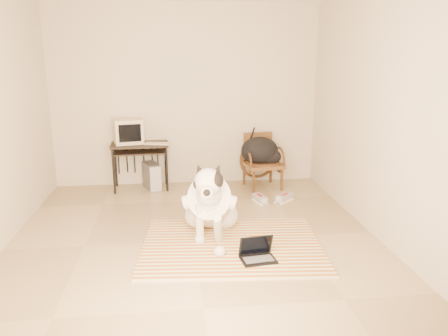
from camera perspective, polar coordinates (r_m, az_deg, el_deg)
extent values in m
plane|color=#9E8760|center=(4.83, -3.81, -9.45)|extent=(4.50, 4.50, 0.00)
plane|color=beige|center=(6.68, -5.00, 9.33)|extent=(4.50, 0.00, 4.50)
plane|color=beige|center=(2.25, -1.48, -1.47)|extent=(4.50, 0.00, 4.50)
plane|color=beige|center=(4.95, 19.85, 6.62)|extent=(0.00, 4.50, 4.50)
cube|color=#D05415|center=(4.16, 1.45, -13.42)|extent=(1.89, 0.44, 0.02)
cube|color=#387E32|center=(4.42, 1.23, -11.67)|extent=(1.89, 0.44, 0.02)
cube|color=#4E3C74|center=(4.68, 1.04, -10.10)|extent=(1.89, 0.44, 0.02)
cube|color=#DFDF41|center=(4.94, 0.87, -8.70)|extent=(1.89, 0.44, 0.02)
cube|color=beige|center=(5.20, 0.71, -7.45)|extent=(1.89, 0.44, 0.02)
sphere|color=silver|center=(5.09, -3.36, -6.18)|extent=(0.31, 0.31, 0.31)
sphere|color=silver|center=(5.07, 0.04, -6.23)|extent=(0.31, 0.31, 0.31)
ellipsoid|color=silver|center=(5.06, -1.67, -5.99)|extent=(0.39, 0.35, 0.32)
ellipsoid|color=silver|center=(4.81, -1.82, -4.42)|extent=(0.49, 0.76, 0.68)
cylinder|color=white|center=(4.82, -1.81, -4.37)|extent=(0.55, 0.67, 0.62)
sphere|color=silver|center=(4.57, -1.99, -3.46)|extent=(0.26, 0.26, 0.26)
sphere|color=silver|center=(4.43, -2.09, -1.86)|extent=(0.29, 0.29, 0.29)
ellipsoid|color=black|center=(4.42, -1.52, -1.64)|extent=(0.22, 0.25, 0.21)
cylinder|color=silver|center=(4.32, -2.19, -2.90)|extent=(0.14, 0.17, 0.12)
sphere|color=black|center=(4.24, -2.26, -3.23)|extent=(0.07, 0.07, 0.07)
cone|color=black|center=(4.46, -3.25, -0.24)|extent=(0.15, 0.16, 0.18)
cone|color=black|center=(4.45, -0.84, -0.25)|extent=(0.14, 0.15, 0.18)
torus|color=silver|center=(4.54, -2.01, -2.93)|extent=(0.27, 0.17, 0.23)
cylinder|color=silver|center=(4.67, -3.20, -7.14)|extent=(0.10, 0.14, 0.43)
cylinder|color=silver|center=(4.56, -0.79, -8.06)|extent=(0.14, 0.40, 0.44)
sphere|color=silver|center=(4.72, -3.19, -9.30)|extent=(0.11, 0.11, 0.11)
sphere|color=silver|center=(4.43, -0.56, -10.86)|extent=(0.12, 0.12, 0.12)
cone|color=black|center=(5.36, -1.71, -6.23)|extent=(0.15, 0.44, 0.11)
cube|color=black|center=(4.35, 4.49, -11.84)|extent=(0.36, 0.28, 0.02)
cube|color=#535356|center=(4.34, 4.53, -11.78)|extent=(0.30, 0.17, 0.00)
cube|color=black|center=(4.37, 4.17, -10.02)|extent=(0.34, 0.12, 0.22)
cube|color=black|center=(4.37, 4.21, -10.03)|extent=(0.30, 0.10, 0.19)
cube|color=black|center=(6.54, -10.97, 3.03)|extent=(0.85, 0.50, 0.03)
cube|color=black|center=(6.52, -10.95, 2.04)|extent=(0.75, 0.40, 0.02)
cylinder|color=black|center=(6.45, -14.21, -0.47)|extent=(0.03, 0.03, 0.66)
cylinder|color=black|center=(6.83, -13.96, 0.38)|extent=(0.03, 0.03, 0.66)
cylinder|color=black|center=(6.43, -7.49, -0.19)|extent=(0.03, 0.03, 0.66)
cylinder|color=black|center=(6.80, -7.61, 0.64)|extent=(0.03, 0.03, 0.66)
cube|color=#C3B598|center=(6.58, -12.43, 4.75)|extent=(0.48, 0.46, 0.36)
cube|color=black|center=(6.40, -12.19, 4.48)|extent=(0.31, 0.09, 0.25)
cube|color=#C3B598|center=(6.43, -8.69, 3.18)|extent=(0.37, 0.20, 0.02)
cube|color=#535356|center=(6.63, -9.42, -1.03)|extent=(0.30, 0.44, 0.39)
cube|color=#AFAFB4|center=(6.44, -8.89, -1.48)|extent=(0.16, 0.07, 0.37)
cube|color=brown|center=(6.57, 5.09, 0.45)|extent=(0.61, 0.59, 0.05)
cylinder|color=#341D0E|center=(6.57, 5.10, 0.76)|extent=(0.49, 0.49, 0.04)
cube|color=brown|center=(6.74, 4.43, 2.97)|extent=(0.46, 0.11, 0.40)
cylinder|color=#341D0E|center=(6.35, 3.89, -1.84)|extent=(0.04, 0.04, 0.33)
cylinder|color=#341D0E|center=(6.75, 2.65, -0.81)|extent=(0.04, 0.04, 0.33)
cylinder|color=#341D0E|center=(6.51, 7.54, -1.53)|extent=(0.04, 0.04, 0.33)
cylinder|color=#341D0E|center=(6.90, 6.12, -0.54)|extent=(0.04, 0.04, 0.33)
ellipsoid|color=black|center=(6.51, 4.68, 2.28)|extent=(0.56, 0.46, 0.41)
ellipsoid|color=black|center=(6.52, 5.99, 1.50)|extent=(0.35, 0.28, 0.24)
cube|color=white|center=(6.00, 4.72, -4.37)|extent=(0.18, 0.30, 0.03)
cube|color=gray|center=(5.99, 4.73, -4.02)|extent=(0.18, 0.29, 0.09)
cube|color=maroon|center=(5.98, 4.74, -3.68)|extent=(0.08, 0.15, 0.02)
cube|color=white|center=(6.08, 7.85, -4.22)|extent=(0.29, 0.27, 0.03)
cube|color=gray|center=(6.07, 7.86, -3.87)|extent=(0.28, 0.26, 0.09)
cube|color=maroon|center=(6.06, 7.88, -3.52)|extent=(0.14, 0.13, 0.02)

